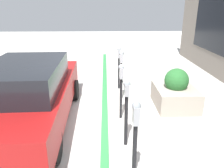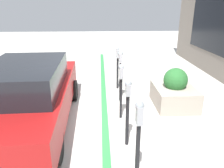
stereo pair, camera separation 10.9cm
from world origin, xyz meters
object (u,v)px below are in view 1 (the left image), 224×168
at_px(parking_meter_farthest, 119,62).
at_px(parking_meter_second, 126,103).
at_px(parking_meter_middle, 121,82).
at_px(parking_meter_fourth, 121,65).
at_px(parking_meter_nearest, 135,132).
at_px(parked_car_front, 29,94).
at_px(planter_box, 175,93).

bearing_deg(parking_meter_farthest, parking_meter_second, 179.02).
relative_size(parking_meter_middle, parking_meter_fourth, 0.93).
distance_m(parking_meter_nearest, parking_meter_fourth, 3.36).
bearing_deg(parking_meter_second, parked_car_front, 67.46).
bearing_deg(parked_car_front, planter_box, -78.42).
height_order(planter_box, parked_car_front, parked_car_front).
distance_m(planter_box, parked_car_front, 3.91).
xyz_separation_m(parking_meter_nearest, parking_meter_second, (1.10, 0.03, -0.05)).
bearing_deg(planter_box, parking_meter_nearest, 151.96).
xyz_separation_m(parking_meter_middle, planter_box, (0.65, -1.60, -0.58)).
distance_m(parking_meter_fourth, parked_car_front, 2.65).
height_order(parking_meter_nearest, parking_meter_second, parking_meter_nearest).
bearing_deg(parking_meter_farthest, parking_meter_nearest, 179.63).
xyz_separation_m(parking_meter_middle, parked_car_front, (-0.24, 2.18, -0.19)).
xyz_separation_m(parking_meter_second, parking_meter_farthest, (3.31, -0.06, 0.01)).
height_order(parking_meter_fourth, parked_car_front, parked_car_front).
relative_size(parking_meter_second, parking_meter_fourth, 0.92).
bearing_deg(parked_car_front, parking_meter_middle, -85.33).
height_order(parking_meter_fourth, parking_meter_farthest, parking_meter_fourth).
bearing_deg(parking_meter_farthest, parking_meter_fourth, 179.95).
bearing_deg(parking_meter_middle, planter_box, -67.90).
distance_m(parking_meter_middle, planter_box, 1.82).
bearing_deg(parking_meter_middle, parked_car_front, 96.39).
distance_m(parking_meter_second, parking_meter_farthest, 3.31).
height_order(parking_meter_second, parking_meter_farthest, parking_meter_farthest).
distance_m(parking_meter_second, parking_meter_fourth, 2.26).
distance_m(parking_meter_farthest, parked_car_front, 3.30).
xyz_separation_m(parking_meter_nearest, parking_meter_fourth, (3.35, -0.03, 0.14)).
bearing_deg(parking_meter_second, planter_box, -41.08).
bearing_deg(parking_meter_nearest, planter_box, -28.04).
distance_m(parking_meter_nearest, parking_meter_middle, 2.26).
bearing_deg(parked_car_front, parking_meter_nearest, -133.76).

